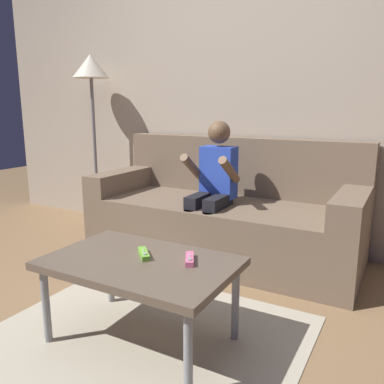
% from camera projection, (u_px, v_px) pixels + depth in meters
% --- Properties ---
extents(ground_plane, '(9.95, 9.95, 0.00)m').
position_uv_depth(ground_plane, '(79.00, 342.00, 1.85)').
color(ground_plane, olive).
extents(wall_back, '(4.98, 0.05, 2.50)m').
position_uv_depth(wall_back, '(234.00, 85.00, 3.11)').
color(wall_back, '#B2A38E').
rests_on(wall_back, ground).
extents(couch, '(1.93, 0.80, 0.85)m').
position_uv_depth(couch, '(225.00, 216.00, 2.92)').
color(couch, '#75604C').
rests_on(couch, ground).
extents(person_seated_on_couch, '(0.34, 0.41, 0.99)m').
position_uv_depth(person_seated_on_couch, '(213.00, 184.00, 2.71)').
color(person_seated_on_couch, black).
rests_on(person_seated_on_couch, ground).
extents(coffee_table, '(0.85, 0.55, 0.40)m').
position_uv_depth(coffee_table, '(140.00, 268.00, 1.79)').
color(coffee_table, brown).
rests_on(coffee_table, ground).
extents(area_rug, '(1.44, 1.25, 0.01)m').
position_uv_depth(area_rug, '(142.00, 339.00, 1.87)').
color(area_rug, '#BCB299').
rests_on(area_rug, ground).
extents(game_remote_lime_near_edge, '(0.12, 0.12, 0.03)m').
position_uv_depth(game_remote_lime_near_edge, '(144.00, 254.00, 1.83)').
color(game_remote_lime_near_edge, '#72C638').
rests_on(game_remote_lime_near_edge, coffee_table).
extents(game_remote_pink_center, '(0.10, 0.14, 0.03)m').
position_uv_depth(game_remote_pink_center, '(190.00, 259.00, 1.76)').
color(game_remote_pink_center, pink).
rests_on(game_remote_pink_center, coffee_table).
extents(floor_lamp, '(0.32, 0.32, 1.53)m').
position_uv_depth(floor_lamp, '(91.00, 79.00, 3.46)').
color(floor_lamp, black).
rests_on(floor_lamp, ground).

